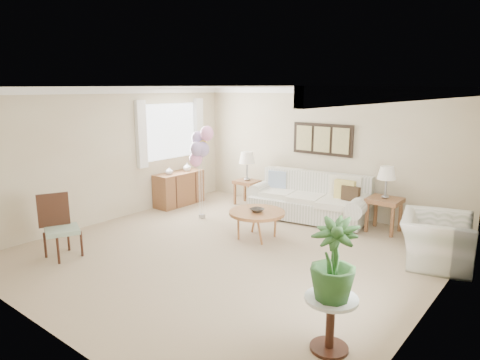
{
  "coord_description": "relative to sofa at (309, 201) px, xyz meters",
  "views": [
    {
      "loc": [
        4.15,
        -4.98,
        2.59
      ],
      "look_at": [
        -0.29,
        0.6,
        1.05
      ],
      "focal_mm": 32.0,
      "sensor_mm": 36.0,
      "label": 1
    }
  ],
  "objects": [
    {
      "name": "side_table",
      "position": [
        2.38,
        -3.78,
        0.07
      ],
      "size": [
        0.53,
        0.53,
        0.58
      ],
      "color": "silver",
      "rests_on": "ground"
    },
    {
      "name": "decor_bowl",
      "position": [
        -0.11,
        -1.63,
        0.16
      ],
      "size": [
        0.27,
        0.27,
        0.06
      ],
      "primitive_type": "imported",
      "rotation": [
        0.0,
        0.0,
        -0.18
      ],
      "color": "#2E2A24",
      "rests_on": "coffee_table"
    },
    {
      "name": "balloon_cluster",
      "position": [
        -1.73,
        -1.33,
        1.1
      ],
      "size": [
        0.51,
        0.45,
        1.87
      ],
      "color": "gray",
      "rests_on": "ground"
    },
    {
      "name": "end_table_right",
      "position": [
        1.47,
        0.14,
        0.17
      ],
      "size": [
        0.58,
        0.53,
        0.63
      ],
      "color": "#8E5B3A",
      "rests_on": "ground"
    },
    {
      "name": "vase_sage",
      "position": [
        -2.81,
        -0.65,
        0.47
      ],
      "size": [
        0.23,
        0.23,
        0.19
      ],
      "primitive_type": "imported",
      "rotation": [
        0.0,
        0.0,
        -0.33
      ],
      "color": "silver",
      "rests_on": "credenza"
    },
    {
      "name": "armchair",
      "position": [
        2.61,
        -0.81,
        0.0
      ],
      "size": [
        1.22,
        1.32,
        0.73
      ],
      "primitive_type": "imported",
      "rotation": [
        0.0,
        0.0,
        1.81
      ],
      "color": "silver",
      "rests_on": "ground"
    },
    {
      "name": "lamp_left",
      "position": [
        -1.65,
        0.08,
        0.69
      ],
      "size": [
        0.37,
        0.37,
        0.65
      ],
      "color": "gray",
      "rests_on": "end_table_left"
    },
    {
      "name": "wall_art_triptych",
      "position": [
        -0.07,
        0.57,
        1.19
      ],
      "size": [
        1.35,
        0.06,
        0.65
      ],
      "color": "black",
      "rests_on": "ground"
    },
    {
      "name": "vase_white",
      "position": [
        -2.81,
        -1.19,
        0.46
      ],
      "size": [
        0.17,
        0.17,
        0.17
      ],
      "primitive_type": "imported",
      "rotation": [
        0.0,
        0.0,
        -0.07
      ],
      "color": "silver",
      "rests_on": "credenza"
    },
    {
      "name": "potted_plant",
      "position": [
        2.4,
        -3.82,
        0.62
      ],
      "size": [
        0.5,
        0.5,
        0.81
      ],
      "primitive_type": "imported",
      "rotation": [
        0.0,
        0.0,
        0.11
      ],
      "color": "#295425",
      "rests_on": "side_table"
    },
    {
      "name": "end_table_left",
      "position": [
        -1.65,
        0.08,
        0.1
      ],
      "size": [
        0.51,
        0.46,
        0.55
      ],
      "color": "#8E5B3A",
      "rests_on": "ground"
    },
    {
      "name": "credenza",
      "position": [
        -2.83,
        -0.89,
        0.01
      ],
      "size": [
        0.46,
        1.2,
        0.74
      ],
      "color": "#8E5B3A",
      "rests_on": "ground"
    },
    {
      "name": "coffee_table",
      "position": [
        -0.13,
        -1.6,
        0.09
      ],
      "size": [
        0.98,
        0.98,
        0.49
      ],
      "color": "#A56147",
      "rests_on": "ground"
    },
    {
      "name": "sofa",
      "position": [
        0.0,
        0.0,
        0.0
      ],
      "size": [
        2.63,
        1.26,
        0.92
      ],
      "color": "silver",
      "rests_on": "ground"
    },
    {
      "name": "accent_chair",
      "position": [
        -2.06,
        -4.16,
        0.15
      ],
      "size": [
        0.64,
        0.64,
        0.99
      ],
      "color": "#8CA48B",
      "rests_on": "ground"
    },
    {
      "name": "room_shell",
      "position": [
        -0.18,
        -2.3,
        1.26
      ],
      "size": [
        6.04,
        6.04,
        2.6
      ],
      "color": "beige",
      "rests_on": "ground"
    },
    {
      "name": "lamp_right",
      "position": [
        1.47,
        0.14,
        0.72
      ],
      "size": [
        0.33,
        0.33,
        0.59
      ],
      "color": "gray",
      "rests_on": "end_table_right"
    },
    {
      "name": "ground_plane",
      "position": [
        -0.07,
        -2.39,
        -0.36
      ],
      "size": [
        6.0,
        6.0,
        0.0
      ],
      "primitive_type": "plane",
      "color": "tan"
    }
  ]
}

